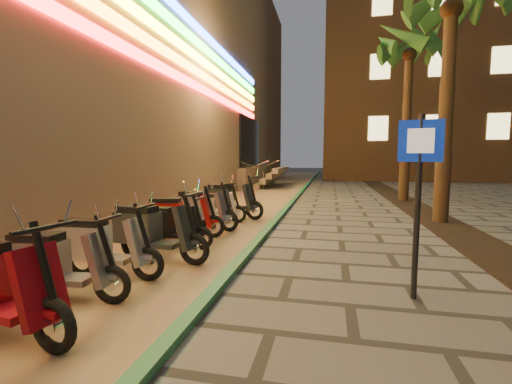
% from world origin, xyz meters
% --- Properties ---
extents(ground, '(120.00, 120.00, 0.00)m').
position_xyz_m(ground, '(0.00, 0.00, 0.00)').
color(ground, '#474442').
rests_on(ground, ground).
extents(parking_strip, '(3.40, 60.00, 0.01)m').
position_xyz_m(parking_strip, '(-2.60, 10.00, 0.01)').
color(parking_strip, '#8C7251').
rests_on(parking_strip, ground).
extents(green_curb, '(0.18, 60.00, 0.10)m').
position_xyz_m(green_curb, '(-0.90, 10.00, 0.05)').
color(green_curb, '#286C42').
rests_on(green_curb, ground).
extents(planting_strip, '(1.20, 40.00, 0.02)m').
position_xyz_m(planting_strip, '(3.60, 5.00, 0.01)').
color(planting_strip, black).
rests_on(planting_strip, ground).
extents(apartment_block, '(18.00, 16.06, 25.00)m').
position_xyz_m(apartment_block, '(9.00, 32.00, 12.50)').
color(apartment_block, brown).
rests_on(apartment_block, ground).
extents(palm_c, '(2.97, 3.02, 6.91)m').
position_xyz_m(palm_c, '(3.60, 7.00, 5.73)').
color(palm_c, '#472D19').
rests_on(palm_c, ground).
extents(palm_d, '(2.97, 3.02, 7.16)m').
position_xyz_m(palm_d, '(3.60, 12.00, 5.94)').
color(palm_d, '#472D19').
rests_on(palm_d, ground).
extents(pedestrian_sign, '(0.50, 0.13, 2.32)m').
position_xyz_m(pedestrian_sign, '(1.64, 1.23, 1.50)').
color(pedestrian_sign, black).
rests_on(pedestrian_sign, ground).
extents(scooter_4, '(1.58, 0.55, 1.11)m').
position_xyz_m(scooter_4, '(-2.76, 0.21, 0.48)').
color(scooter_4, black).
rests_on(scooter_4, ground).
extents(scooter_5, '(1.62, 0.57, 1.15)m').
position_xyz_m(scooter_5, '(-2.76, 1.05, 0.50)').
color(scooter_5, black).
rests_on(scooter_5, ground).
extents(scooter_6, '(1.77, 0.65, 1.24)m').
position_xyz_m(scooter_6, '(-2.45, 1.98, 0.54)').
color(scooter_6, black).
rests_on(scooter_6, ground).
extents(scooter_7, '(1.49, 0.52, 1.06)m').
position_xyz_m(scooter_7, '(-2.57, 2.86, 0.46)').
color(scooter_7, black).
rests_on(scooter_7, ground).
extents(scooter_8, '(1.67, 0.80, 1.18)m').
position_xyz_m(scooter_8, '(-2.74, 3.65, 0.51)').
color(scooter_8, black).
rests_on(scooter_8, ground).
extents(scooter_9, '(1.71, 0.83, 1.21)m').
position_xyz_m(scooter_9, '(-2.61, 4.73, 0.52)').
color(scooter_9, black).
rests_on(scooter_9, ground).
extents(scooter_10, '(1.49, 0.75, 1.06)m').
position_xyz_m(scooter_10, '(-2.59, 5.50, 0.46)').
color(scooter_10, black).
rests_on(scooter_10, ground).
extents(scooter_11, '(1.83, 0.88, 1.29)m').
position_xyz_m(scooter_11, '(-2.39, 6.42, 0.56)').
color(scooter_11, black).
rests_on(scooter_11, ground).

